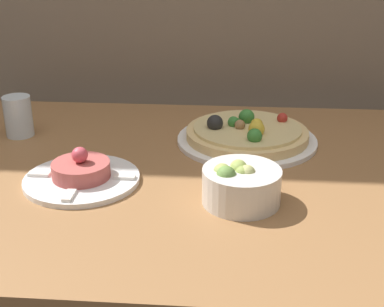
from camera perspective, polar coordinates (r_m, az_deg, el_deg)
dining_table at (r=1.08m, az=1.44°, el=-6.92°), size 1.17×0.80×0.75m
pizza_plate at (r=1.16m, az=5.86°, el=2.03°), size 0.30×0.30×0.06m
tartare_plate at (r=1.00m, az=-11.71°, el=-2.23°), size 0.21×0.21×0.07m
small_bowl at (r=0.90m, az=5.20°, el=-3.27°), size 0.13×0.13×0.07m
drinking_glass at (r=1.25m, az=-18.04°, el=3.80°), size 0.06×0.06×0.09m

